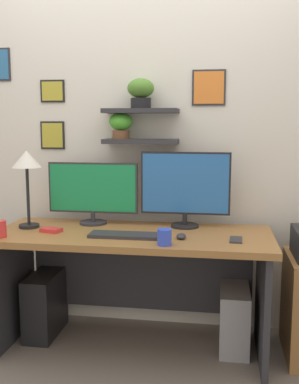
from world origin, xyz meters
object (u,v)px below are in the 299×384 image
object	(u,v)px
desk	(134,263)
computer_tower_right	(234,318)
monitor_right	(185,187)
monitor_left	(93,191)
scissors_tray	(51,230)
pen_cup	(0,229)
desk_lamp	(27,166)
coffee_mug	(164,237)
computer_tower_left	(45,304)
computer_mouse	(181,236)
cell_phone	(236,240)
keyboard	(126,235)

from	to	relation	value
desk	computer_tower_right	distance (m)	0.73
monitor_right	computer_tower_right	bearing A→B (deg)	-18.47
monitor_left	scissors_tray	bearing A→B (deg)	-124.80
computer_tower_right	pen_cup	bearing A→B (deg)	-166.23
desk_lamp	monitor_right	bearing A→B (deg)	10.10
monitor_right	coffee_mug	world-z (taller)	monitor_right
desk	pen_cup	distance (m)	0.84
desk	computer_tower_left	world-z (taller)	desk
coffee_mug	pen_cup	distance (m)	0.98
desk_lamp	computer_tower_right	xyz separation A→B (m)	(1.32, 0.07, -0.95)
monitor_left	desk_lamp	size ratio (longest dim) A/B	1.22
monitor_right	desk_lamp	xyz separation A→B (m)	(-0.99, -0.18, 0.14)
desk	coffee_mug	distance (m)	0.46
computer_mouse	pen_cup	xyz separation A→B (m)	(-1.05, -0.13, 0.04)
coffee_mug	monitor_left	bearing A→B (deg)	138.44
cell_phone	computer_tower_left	bearing A→B (deg)	173.45
monitor_left	coffee_mug	distance (m)	0.74
cell_phone	computer_tower_right	distance (m)	0.60
scissors_tray	pen_cup	bearing A→B (deg)	-145.20
pen_cup	computer_tower_right	size ratio (longest dim) A/B	0.25
desk_lamp	computer_tower_right	size ratio (longest dim) A/B	1.24
scissors_tray	desk	bearing A→B (deg)	12.95
computer_tower_left	coffee_mug	bearing A→B (deg)	-23.25
desk_lamp	cell_phone	world-z (taller)	desk_lamp
scissors_tray	cell_phone	bearing A→B (deg)	-1.95
coffee_mug	monitor_right	bearing A→B (deg)	81.05
coffee_mug	desk_lamp	bearing A→B (deg)	161.86
monitor_left	coffee_mug	xyz separation A→B (m)	(0.54, -0.48, -0.17)
keyboard	pen_cup	world-z (taller)	pen_cup
monitor_left	cell_phone	distance (m)	1.00
computer_mouse	cell_phone	distance (m)	0.31
coffee_mug	scissors_tray	distance (m)	0.76
computer_mouse	scissors_tray	bearing A→B (deg)	177.05
keyboard	cell_phone	xyz separation A→B (m)	(0.64, 0.01, -0.01)
desk	cell_phone	distance (m)	0.68
computer_tower_left	computer_tower_right	distance (m)	1.26
coffee_mug	scissors_tray	size ratio (longest dim) A/B	0.75
cell_phone	computer_tower_left	distance (m)	1.37
keyboard	computer_tower_right	size ratio (longest dim) A/B	1.10
desk_lamp	pen_cup	size ratio (longest dim) A/B	4.94
desk_lamp	pen_cup	xyz separation A→B (m)	(-0.06, -0.27, -0.35)
monitor_left	cell_phone	bearing A→B (deg)	-18.67
cell_phone	monitor_right	bearing A→B (deg)	138.07
cell_phone	coffee_mug	world-z (taller)	coffee_mug
pen_cup	computer_mouse	bearing A→B (deg)	7.00
desk	cell_phone	world-z (taller)	cell_phone
cell_phone	computer_mouse	bearing A→B (deg)	-176.63
coffee_mug	pen_cup	xyz separation A→B (m)	(-0.98, 0.03, 0.01)
desk_lamp	computer_tower_right	distance (m)	1.63
computer_tower_left	monitor_left	bearing A→B (deg)	19.31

